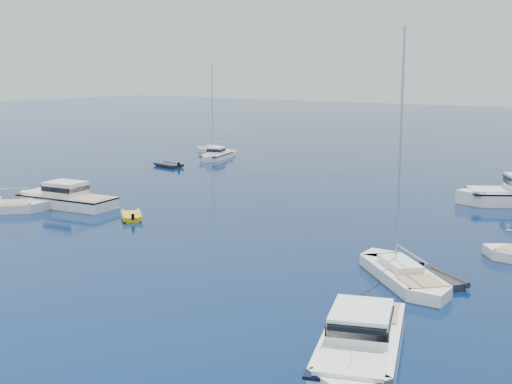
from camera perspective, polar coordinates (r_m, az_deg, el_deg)
ground at (r=39.31m, az=-19.59°, el=-8.00°), size 400.00×400.00×0.00m
motor_cruiser_right at (r=29.50m, az=8.63°, el=-13.69°), size 6.95×10.98×2.77m
motor_cruiser_centre at (r=62.39m, az=-15.70°, el=-1.15°), size 11.11×4.95×2.82m
motor_cruiser_horizon at (r=91.62m, az=-3.38°, el=2.76°), size 4.67×8.07×2.03m
sailboat_mid_r at (r=40.22m, az=12.12°, el=-7.21°), size 9.25×8.62×14.76m
sailboat_far_l at (r=98.28m, az=-3.31°, el=3.27°), size 9.27×4.16×13.20m
tender_yellow at (r=55.99m, az=-10.34°, el=-2.20°), size 3.83×3.62×0.95m
tender_grey_near at (r=40.21m, az=15.05°, el=-7.34°), size 4.09×3.58×0.95m
tender_grey_far at (r=84.99m, az=-7.31°, el=2.11°), size 4.43×2.86×0.95m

